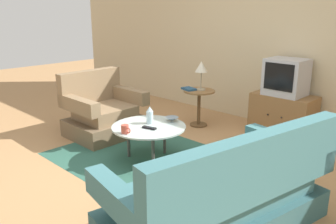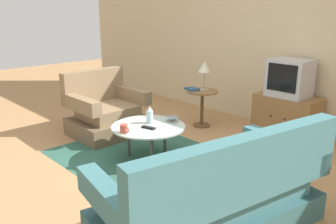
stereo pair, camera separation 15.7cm
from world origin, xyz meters
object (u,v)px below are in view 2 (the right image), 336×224
armchair (106,113)px  tv_remote_dark (149,128)px  table_lamp (205,68)px  television (290,78)px  couch (214,199)px  mug (124,129)px  coffee_table (148,128)px  book (192,89)px  tv_stand (286,116)px  bowl (172,119)px  side_table (202,101)px  vase (150,115)px

armchair → tv_remote_dark: size_ratio=5.65×
tv_remote_dark → armchair: bearing=155.6°
table_lamp → television: bearing=25.7°
couch → mug: 1.44m
tv_remote_dark → coffee_table: bearing=126.8°
book → tv_remote_dark: bearing=-52.8°
tv_stand → bowl: bearing=-110.9°
side_table → mug: 1.78m
side_table → vase: vase is taller
coffee_table → mug: 0.36m
side_table → mug: (0.39, -1.74, 0.07)m
table_lamp → vase: bearing=-76.5°
tv_stand → television: size_ratio=1.64×
bowl → tv_remote_dark: 0.38m
table_lamp → tv_remote_dark: 1.61m
vase → bowl: (0.13, 0.24, -0.07)m
coffee_table → tv_remote_dark: 0.11m
couch → side_table: size_ratio=3.53×
couch → table_lamp: 2.73m
side_table → vase: 1.36m
couch → book: size_ratio=8.11×
television → book: bearing=-152.6°
couch → table_lamp: bearing=53.5°
tv_stand → tv_remote_dark: tv_stand is taller
couch → vase: bearing=78.3°
mug → vase: bearing=98.1°
bowl → tv_remote_dark: (0.01, -0.38, -0.02)m
side_table → tv_remote_dark: 1.53m
mug → table_lamp: bearing=102.3°
table_lamp → mug: (0.38, -1.77, -0.41)m
tv_stand → mug: tv_stand is taller
television → mug: television is taller
coffee_table → tv_stand: size_ratio=1.02×
tv_stand → couch: bearing=-73.7°
table_lamp → tv_remote_dark: bearing=-72.8°
bowl → side_table: bearing=113.1°
side_table → tv_stand: bearing=27.2°
tv_stand → mug: size_ratio=6.33×
tv_stand → book: (-1.21, -0.64, 0.28)m
coffee_table → book: bearing=111.8°
tv_remote_dark → bowl: bearing=77.3°
tv_stand → bowl: (-0.62, -1.63, 0.16)m
side_table → table_lamp: (0.00, 0.03, 0.48)m
armchair → tv_stand: (1.82, 1.78, -0.01)m
book → vase: bearing=-55.9°
bowl → couch: bearing=-32.5°
coffee_table → side_table: bearing=105.6°
side_table → tv_stand: size_ratio=0.66×
mug → tv_remote_dark: (0.08, 0.28, -0.04)m
armchair → vase: 1.10m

